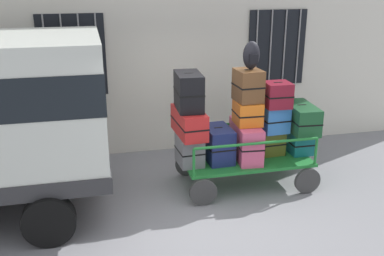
{
  "coord_description": "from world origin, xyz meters",
  "views": [
    {
      "loc": [
        -1.53,
        -5.98,
        3.43
      ],
      "look_at": [
        0.01,
        0.57,
        1.09
      ],
      "focal_mm": 41.81,
      "sensor_mm": 36.0,
      "label": 1
    }
  ],
  "objects_px": {
    "suitcase_left_bottom": "(190,150)",
    "suitcase_midright_middle": "(274,119)",
    "suitcase_right_middle": "(301,118)",
    "suitcase_center_bottom": "(246,141)",
    "suitcase_midright_bottom": "(273,143)",
    "suitcase_midleft_bottom": "(218,144)",
    "luggage_cart": "(245,163)",
    "backpack": "(251,55)",
    "suitcase_center_top": "(248,85)",
    "suitcase_right_bottom": "(300,142)",
    "suitcase_left_middle": "(189,122)",
    "suitcase_midright_top": "(277,95)",
    "suitcase_left_top": "(189,91)",
    "suitcase_center_middle": "(248,113)"
  },
  "relations": [
    {
      "from": "suitcase_left_bottom",
      "to": "suitcase_left_middle",
      "type": "height_order",
      "value": "suitcase_left_middle"
    },
    {
      "from": "suitcase_midright_middle",
      "to": "suitcase_right_middle",
      "type": "xyz_separation_m",
      "value": [
        0.49,
        -0.0,
        -0.02
      ]
    },
    {
      "from": "suitcase_left_bottom",
      "to": "suitcase_right_bottom",
      "type": "xyz_separation_m",
      "value": [
        1.95,
        0.03,
        -0.05
      ]
    },
    {
      "from": "suitcase_midright_middle",
      "to": "suitcase_right_bottom",
      "type": "distance_m",
      "value": 0.66
    },
    {
      "from": "suitcase_midleft_bottom",
      "to": "suitcase_left_middle",
      "type": "bearing_deg",
      "value": -178.66
    },
    {
      "from": "suitcase_midleft_bottom",
      "to": "suitcase_center_bottom",
      "type": "distance_m",
      "value": 0.49
    },
    {
      "from": "suitcase_midright_bottom",
      "to": "suitcase_center_top",
      "type": "bearing_deg",
      "value": -178.89
    },
    {
      "from": "suitcase_left_middle",
      "to": "suitcase_midright_top",
      "type": "bearing_deg",
      "value": -1.47
    },
    {
      "from": "suitcase_left_bottom",
      "to": "suitcase_midright_middle",
      "type": "distance_m",
      "value": 1.52
    },
    {
      "from": "suitcase_center_top",
      "to": "suitcase_center_bottom",
      "type": "bearing_deg",
      "value": -90.0
    },
    {
      "from": "suitcase_left_top",
      "to": "backpack",
      "type": "distance_m",
      "value": 1.13
    },
    {
      "from": "suitcase_center_middle",
      "to": "suitcase_midright_middle",
      "type": "xyz_separation_m",
      "value": [
        0.49,
        0.05,
        -0.15
      ]
    },
    {
      "from": "luggage_cart",
      "to": "suitcase_midright_top",
      "type": "distance_m",
      "value": 1.27
    },
    {
      "from": "suitcase_midleft_bottom",
      "to": "suitcase_midright_top",
      "type": "height_order",
      "value": "suitcase_midright_top"
    },
    {
      "from": "suitcase_center_bottom",
      "to": "luggage_cart",
      "type": "bearing_deg",
      "value": -90.0
    },
    {
      "from": "suitcase_left_bottom",
      "to": "suitcase_right_bottom",
      "type": "relative_size",
      "value": 1.31
    },
    {
      "from": "suitcase_right_bottom",
      "to": "suitcase_left_bottom",
      "type": "bearing_deg",
      "value": -179.2
    },
    {
      "from": "luggage_cart",
      "to": "suitcase_right_bottom",
      "type": "distance_m",
      "value": 1.02
    },
    {
      "from": "suitcase_right_middle",
      "to": "backpack",
      "type": "relative_size",
      "value": 2.03
    },
    {
      "from": "luggage_cart",
      "to": "suitcase_right_middle",
      "type": "relative_size",
      "value": 2.46
    },
    {
      "from": "suitcase_left_middle",
      "to": "suitcase_midright_bottom",
      "type": "xyz_separation_m",
      "value": [
        1.46,
        0.03,
        -0.49
      ]
    },
    {
      "from": "suitcase_midright_top",
      "to": "luggage_cart",
      "type": "bearing_deg",
      "value": 175.59
    },
    {
      "from": "suitcase_right_bottom",
      "to": "suitcase_midleft_bottom",
      "type": "bearing_deg",
      "value": 179.27
    },
    {
      "from": "suitcase_right_bottom",
      "to": "suitcase_center_bottom",
      "type": "bearing_deg",
      "value": 178.39
    },
    {
      "from": "backpack",
      "to": "suitcase_midleft_bottom",
      "type": "bearing_deg",
      "value": -179.45
    },
    {
      "from": "luggage_cart",
      "to": "backpack",
      "type": "relative_size",
      "value": 4.99
    },
    {
      "from": "suitcase_midright_bottom",
      "to": "backpack",
      "type": "distance_m",
      "value": 1.58
    },
    {
      "from": "backpack",
      "to": "suitcase_right_bottom",
      "type": "bearing_deg",
      "value": -1.44
    },
    {
      "from": "suitcase_center_top",
      "to": "suitcase_midright_bottom",
      "type": "relative_size",
      "value": 1.23
    },
    {
      "from": "suitcase_left_middle",
      "to": "suitcase_midleft_bottom",
      "type": "distance_m",
      "value": 0.64
    },
    {
      "from": "suitcase_midleft_bottom",
      "to": "suitcase_midright_top",
      "type": "xyz_separation_m",
      "value": [
        0.97,
        -0.05,
        0.79
      ]
    },
    {
      "from": "suitcase_left_middle",
      "to": "suitcase_right_bottom",
      "type": "distance_m",
      "value": 2.01
    },
    {
      "from": "luggage_cart",
      "to": "suitcase_midright_middle",
      "type": "xyz_separation_m",
      "value": [
        0.49,
        0.04,
        0.74
      ]
    },
    {
      "from": "backpack",
      "to": "suitcase_midright_middle",
      "type": "bearing_deg",
      "value": 2.46
    },
    {
      "from": "luggage_cart",
      "to": "suitcase_midright_top",
      "type": "xyz_separation_m",
      "value": [
        0.49,
        -0.04,
        1.17
      ]
    },
    {
      "from": "suitcase_right_bottom",
      "to": "suitcase_midright_bottom",
      "type": "bearing_deg",
      "value": 175.62
    },
    {
      "from": "suitcase_center_bottom",
      "to": "suitcase_midright_bottom",
      "type": "distance_m",
      "value": 0.5
    },
    {
      "from": "suitcase_left_middle",
      "to": "suitcase_left_bottom",
      "type": "bearing_deg",
      "value": -90.0
    },
    {
      "from": "suitcase_left_middle",
      "to": "backpack",
      "type": "xyz_separation_m",
      "value": [
        1.01,
        0.02,
        1.02
      ]
    },
    {
      "from": "suitcase_center_bottom",
      "to": "suitcase_right_middle",
      "type": "distance_m",
      "value": 1.03
    },
    {
      "from": "suitcase_center_bottom",
      "to": "suitcase_right_bottom",
      "type": "distance_m",
      "value": 0.98
    },
    {
      "from": "suitcase_center_middle",
      "to": "suitcase_center_top",
      "type": "xyz_separation_m",
      "value": [
        0.0,
        0.03,
        0.45
      ]
    },
    {
      "from": "suitcase_left_bottom",
      "to": "suitcase_center_top",
      "type": "relative_size",
      "value": 1.04
    },
    {
      "from": "suitcase_midright_middle",
      "to": "backpack",
      "type": "relative_size",
      "value": 1.04
    },
    {
      "from": "suitcase_left_bottom",
      "to": "suitcase_center_top",
      "type": "bearing_deg",
      "value": 3.24
    },
    {
      "from": "suitcase_left_bottom",
      "to": "suitcase_right_middle",
      "type": "relative_size",
      "value": 0.6
    },
    {
      "from": "luggage_cart",
      "to": "suitcase_midright_bottom",
      "type": "distance_m",
      "value": 0.57
    },
    {
      "from": "luggage_cart",
      "to": "suitcase_midright_middle",
      "type": "height_order",
      "value": "suitcase_midright_middle"
    },
    {
      "from": "suitcase_left_top",
      "to": "suitcase_right_middle",
      "type": "relative_size",
      "value": 0.79
    },
    {
      "from": "suitcase_left_bottom",
      "to": "suitcase_center_top",
      "type": "xyz_separation_m",
      "value": [
        0.97,
        0.06,
        1.0
      ]
    }
  ]
}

